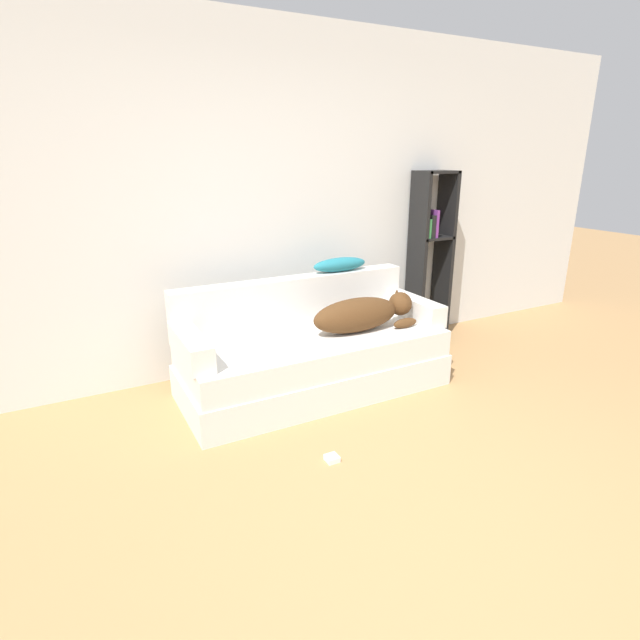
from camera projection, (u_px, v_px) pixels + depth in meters
ground_plane at (459, 531)px, 2.38m from camera, size 20.00×20.00×0.00m
wall_back at (262, 203)px, 3.96m from camera, size 7.75×0.06×2.70m
couch at (314, 364)px, 3.76m from camera, size 1.97×0.84×0.44m
couch_backrest at (293, 300)px, 3.92m from camera, size 1.93×0.15×0.37m
couch_arm_left at (190, 346)px, 3.25m from camera, size 0.15×0.65×0.17m
couch_arm_right at (413, 308)px, 4.06m from camera, size 0.15×0.65×0.17m
dog at (363, 314)px, 3.76m from camera, size 0.85×0.26×0.27m
laptop at (282, 342)px, 3.53m from camera, size 0.31×0.21×0.02m
throw_pillow at (340, 265)px, 4.04m from camera, size 0.47×0.14×0.11m
bookshelf at (430, 248)px, 4.68m from camera, size 0.36×0.26×1.58m
power_adapter at (332, 458)px, 2.93m from camera, size 0.08×0.08×0.03m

